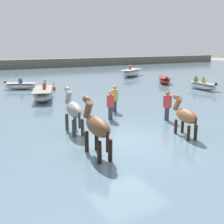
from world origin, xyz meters
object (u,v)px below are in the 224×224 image
object	(u,v)px
horse_trailing_grey	(73,110)
boat_near_starboard	(164,80)
person_spectator_far	(167,108)
horse_flank_bay	(97,127)
boat_near_port	(21,86)
boat_distant_west	(43,94)
horse_lead_chestnut	(185,117)
boat_mid_outer	(203,86)
person_wading_mid	(115,101)
person_onlooker_right	(110,107)
boat_distant_east	(131,73)
channel_buoy	(54,88)

from	to	relation	value
horse_trailing_grey	boat_near_starboard	xyz separation A→B (m)	(12.02, 9.41, -0.60)
horse_trailing_grey	person_spectator_far	size ratio (longest dim) A/B	1.22
horse_flank_bay	boat_near_port	bearing A→B (deg)	88.98
boat_near_starboard	person_spectator_far	xyz separation A→B (m)	(-7.70, -9.73, 0.30)
boat_distant_west	person_spectator_far	bearing A→B (deg)	-63.14
horse_trailing_grey	boat_near_starboard	world-z (taller)	horse_trailing_grey
horse_lead_chestnut	horse_flank_bay	bearing A→B (deg)	-177.99
boat_mid_outer	boat_distant_west	bearing A→B (deg)	171.29
boat_mid_outer	person_spectator_far	bearing A→B (deg)	-145.37
boat_distant_west	person_wading_mid	distance (m)	5.43
horse_trailing_grey	person_onlooker_right	xyz separation A→B (m)	(2.13, 0.99, -0.31)
horse_lead_chestnut	horse_trailing_grey	xyz separation A→B (m)	(-3.48, 2.36, 0.13)
horse_lead_chestnut	person_onlooker_right	world-z (taller)	horse_lead_chestnut
boat_distant_west	person_spectator_far	distance (m)	8.26
boat_distant_east	person_spectator_far	xyz separation A→B (m)	(-8.03, -15.78, 0.20)
horse_lead_chestnut	boat_near_port	bearing A→B (deg)	103.39
boat_near_port	boat_mid_outer	bearing A→B (deg)	-28.59
boat_distant_west	boat_near_starboard	bearing A→B (deg)	11.67
boat_mid_outer	boat_distant_east	size ratio (longest dim) A/B	0.70
horse_flank_bay	boat_distant_east	size ratio (longest dim) A/B	0.54
boat_mid_outer	boat_near_starboard	xyz separation A→B (m)	(-0.36, 4.17, 0.00)
person_onlooker_right	channel_buoy	world-z (taller)	person_onlooker_right
horse_flank_bay	boat_distant_east	distance (m)	21.89
person_onlooker_right	channel_buoy	bearing A→B (deg)	89.48
boat_mid_outer	boat_distant_west	distance (m)	11.93
horse_trailing_grey	boat_near_starboard	distance (m)	15.27
horse_lead_chestnut	boat_near_starboard	size ratio (longest dim) A/B	0.61
horse_lead_chestnut	horse_trailing_grey	size ratio (longest dim) A/B	0.89
horse_flank_bay	person_wading_mid	size ratio (longest dim) A/B	1.25
boat_near_starboard	person_onlooker_right	world-z (taller)	person_onlooker_right
boat_distant_west	horse_flank_bay	bearing A→B (deg)	-94.57
boat_near_port	channel_buoy	bearing A→B (deg)	-37.80
horse_flank_bay	channel_buoy	distance (m)	13.02
horse_trailing_grey	boat_mid_outer	size ratio (longest dim) A/B	0.75
person_onlooker_right	person_spectator_far	bearing A→B (deg)	-30.94
horse_lead_chestnut	boat_near_port	world-z (taller)	horse_lead_chestnut
boat_distant_west	boat_mid_outer	bearing A→B (deg)	-8.71
boat_near_starboard	channel_buoy	world-z (taller)	boat_near_starboard
boat_near_port	channel_buoy	distance (m)	2.70
horse_flank_bay	boat_near_starboard	world-z (taller)	horse_flank_bay
boat_near_port	person_onlooker_right	size ratio (longest dim) A/B	1.54
horse_lead_chestnut	boat_distant_east	bearing A→B (deg)	63.55
boat_near_starboard	channel_buoy	size ratio (longest dim) A/B	4.44
horse_trailing_grey	boat_distant_west	bearing A→B (deg)	85.24
person_spectator_far	channel_buoy	distance (m)	10.82
horse_trailing_grey	boat_mid_outer	world-z (taller)	horse_trailing_grey
boat_mid_outer	person_onlooker_right	xyz separation A→B (m)	(-10.24, -4.25, 0.30)
person_wading_mid	channel_buoy	world-z (taller)	person_wading_mid
boat_mid_outer	person_wading_mid	size ratio (longest dim) A/B	1.63
boat_distant_west	person_onlooker_right	world-z (taller)	person_onlooker_right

